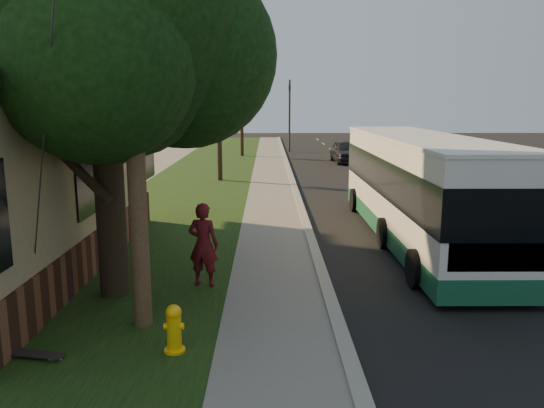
{
  "coord_description": "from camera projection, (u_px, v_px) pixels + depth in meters",
  "views": [
    {
      "loc": [
        -1.19,
        -7.46,
        3.77
      ],
      "look_at": [
        -1.09,
        4.37,
        1.5
      ],
      "focal_mm": 35.0,
      "sensor_mm": 36.0,
      "label": 1
    }
  ],
  "objects": [
    {
      "name": "sidewalk",
      "position": [
        273.0,
        215.0,
        17.85
      ],
      "size": [
        2.0,
        80.0,
        0.08
      ],
      "primitive_type": "cube",
      "color": "slate",
      "rests_on": "ground"
    },
    {
      "name": "leafy_tree",
      "position": [
        104.0,
        24.0,
        9.64
      ],
      "size": [
        6.3,
        6.0,
        7.8
      ],
      "color": "black",
      "rests_on": "grass_verge"
    },
    {
      "name": "curb",
      "position": [
        303.0,
        214.0,
        17.86
      ],
      "size": [
        0.25,
        80.0,
        0.12
      ],
      "primitive_type": "cube",
      "color": "gray",
      "rests_on": "ground"
    },
    {
      "name": "traffic_signal",
      "position": [
        289.0,
        111.0,
        40.85
      ],
      "size": [
        0.18,
        0.22,
        5.5
      ],
      "color": "#2D2D30",
      "rests_on": "ground"
    },
    {
      "name": "ground",
      "position": [
        346.0,
        355.0,
        8.05
      ],
      "size": [
        120.0,
        120.0,
        0.0
      ],
      "primitive_type": "plane",
      "color": "black",
      "rests_on": "ground"
    },
    {
      "name": "dumpster",
      "position": [
        23.0,
        207.0,
        15.69
      ],
      "size": [
        1.75,
        1.49,
        1.38
      ],
      "color": "#13321E",
      "rests_on": "building_lot"
    },
    {
      "name": "fire_hydrant",
      "position": [
        174.0,
        329.0,
        7.94
      ],
      "size": [
        0.32,
        0.32,
        0.74
      ],
      "color": "yellow",
      "rests_on": "grass_verge"
    },
    {
      "name": "road",
      "position": [
        421.0,
        216.0,
        17.9
      ],
      "size": [
        8.0,
        80.0,
        0.01
      ],
      "primitive_type": "cube",
      "color": "black",
      "rests_on": "ground"
    },
    {
      "name": "skateboard_spare",
      "position": [
        37.0,
        355.0,
        7.78
      ],
      "size": [
        0.84,
        0.37,
        0.08
      ],
      "color": "black",
      "rests_on": "grass_verge"
    },
    {
      "name": "skateboarder",
      "position": [
        203.0,
        244.0,
        10.75
      ],
      "size": [
        0.71,
        0.55,
        1.73
      ],
      "primitive_type": "imported",
      "rotation": [
        0.0,
        0.0,
        2.9
      ],
      "color": "#541015",
      "rests_on": "grass_verge"
    },
    {
      "name": "bare_tree_near",
      "position": [
        219.0,
        137.0,
        25.29
      ],
      "size": [
        1.38,
        1.21,
        4.31
      ],
      "color": "black",
      "rests_on": "grass_verge"
    },
    {
      "name": "bare_tree_far",
      "position": [
        242.0,
        128.0,
        37.11
      ],
      "size": [
        1.38,
        1.21,
        4.03
      ],
      "color": "black",
      "rests_on": "grass_verge"
    },
    {
      "name": "grass_verge",
      "position": [
        170.0,
        215.0,
        17.82
      ],
      "size": [
        5.0,
        80.0,
        0.07
      ],
      "primitive_type": "cube",
      "color": "black",
      "rests_on": "ground"
    },
    {
      "name": "distant_car",
      "position": [
        346.0,
        151.0,
        33.76
      ],
      "size": [
        1.85,
        4.3,
        1.45
      ],
      "primitive_type": "imported",
      "rotation": [
        0.0,
        0.0,
        0.03
      ],
      "color": "black",
      "rests_on": "ground"
    },
    {
      "name": "transit_bus",
      "position": [
        419.0,
        185.0,
        14.52
      ],
      "size": [
        2.46,
        10.68,
        2.9
      ],
      "color": "silver",
      "rests_on": "ground"
    },
    {
      "name": "utility_pole",
      "position": [
        130.0,
        45.0,
        8.12
      ],
      "size": [
        2.86,
        3.21,
        9.07
      ],
      "color": "#473321",
      "rests_on": "ground"
    }
  ]
}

